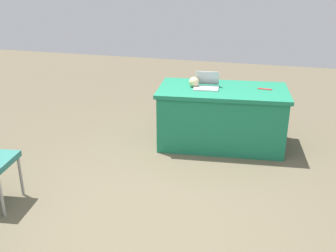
{
  "coord_description": "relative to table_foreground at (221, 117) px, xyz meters",
  "views": [
    {
      "loc": [
        -1.03,
        2.89,
        2.16
      ],
      "look_at": [
        -0.16,
        -0.18,
        0.9
      ],
      "focal_mm": 41.33,
      "sensor_mm": 36.0,
      "label": 1
    }
  ],
  "objects": [
    {
      "name": "laptop_silver",
      "position": [
        0.21,
        0.03,
        0.43
      ],
      "size": [
        0.35,
        0.33,
        0.21
      ],
      "rotation": [
        0.0,
        0.0,
        0.11
      ],
      "color": "silver",
      "rests_on": "table_foreground"
    },
    {
      "name": "scissors_red",
      "position": [
        -0.52,
        -0.11,
        0.39
      ],
      "size": [
        0.18,
        0.05,
        0.01
      ],
      "primitive_type": "cube",
      "rotation": [
        0.0,
        0.0,
        3.05
      ],
      "color": "red",
      "rests_on": "table_foreground"
    },
    {
      "name": "ground_plane",
      "position": [
        0.4,
        1.96,
        -0.39
      ],
      "size": [
        14.4,
        14.4,
        0.0
      ],
      "primitive_type": "plane",
      "color": "brown"
    },
    {
      "name": "yarn_ball",
      "position": [
        0.38,
        0.02,
        0.45
      ],
      "size": [
        0.13,
        0.13,
        0.13
      ],
      "primitive_type": "sphere",
      "color": "beige",
      "rests_on": "table_foreground"
    },
    {
      "name": "table_foreground",
      "position": [
        0.0,
        0.0,
        0.0
      ],
      "size": [
        1.76,
        1.09,
        0.78
      ],
      "rotation": [
        0.0,
        0.0,
        0.11
      ],
      "color": "#1E7A56",
      "rests_on": "ground"
    }
  ]
}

